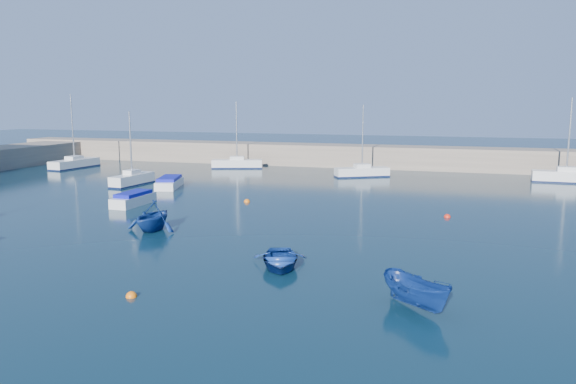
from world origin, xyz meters
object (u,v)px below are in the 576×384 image
(sailboat_5, at_px, (237,163))
(sailboat_3, at_px, (132,179))
(sailboat_4, at_px, (75,163))
(sailboat_6, at_px, (362,172))
(dinghy_left, at_px, (152,216))
(motorboat_1, at_px, (133,199))
(dinghy_right, at_px, (417,292))
(motorboat_2, at_px, (169,182))
(sailboat_7, at_px, (566,176))
(dinghy_center, at_px, (280,260))

(sailboat_5, bearing_deg, sailboat_3, 145.94)
(sailboat_3, relative_size, sailboat_4, 0.80)
(sailboat_6, bearing_deg, dinghy_left, 134.68)
(sailboat_3, height_order, sailboat_4, sailboat_4)
(motorboat_1, distance_m, dinghy_right, 27.59)
(sailboat_5, relative_size, dinghy_left, 2.20)
(motorboat_2, bearing_deg, dinghy_right, -61.97)
(sailboat_7, relative_size, dinghy_left, 2.31)
(sailboat_4, distance_m, sailboat_6, 34.26)
(sailboat_7, bearing_deg, sailboat_3, 110.97)
(sailboat_6, bearing_deg, motorboat_1, 117.23)
(dinghy_center, bearing_deg, motorboat_1, 123.94)
(dinghy_center, bearing_deg, sailboat_7, 44.62)
(sailboat_4, xyz_separation_m, sailboat_5, (18.63, 5.58, -0.00))
(dinghy_left, bearing_deg, sailboat_6, 74.39)
(sailboat_6, xyz_separation_m, motorboat_2, (-15.82, -12.58, -0.08))
(sailboat_3, xyz_separation_m, dinghy_right, (28.35, -24.96, 0.08))
(sailboat_4, height_order, sailboat_6, sailboat_4)
(sailboat_5, xyz_separation_m, motorboat_2, (-0.27, -15.90, -0.10))
(sailboat_3, xyz_separation_m, dinghy_left, (11.76, -16.24, 0.36))
(sailboat_7, height_order, motorboat_2, sailboat_7)
(sailboat_5, bearing_deg, sailboat_6, -120.71)
(sailboat_6, relative_size, dinghy_left, 2.10)
(sailboat_3, height_order, sailboat_5, sailboat_5)
(motorboat_2, relative_size, dinghy_left, 1.44)
(sailboat_4, relative_size, motorboat_2, 1.69)
(motorboat_2, bearing_deg, dinghy_center, -66.62)
(sailboat_7, height_order, motorboat_1, sailboat_7)
(sailboat_6, bearing_deg, dinghy_center, 153.45)
(sailboat_7, distance_m, motorboat_2, 38.47)
(sailboat_3, bearing_deg, dinghy_left, -48.94)
(motorboat_1, bearing_deg, dinghy_right, -33.63)
(sailboat_5, xyz_separation_m, dinghy_center, (17.29, -37.00, -0.19))
(sailboat_3, xyz_separation_m, motorboat_1, (5.83, -9.01, -0.10))
(sailboat_4, bearing_deg, dinghy_center, -35.88)
(sailboat_5, height_order, dinghy_center, sailboat_5)
(sailboat_5, relative_size, dinghy_right, 2.28)
(sailboat_6, relative_size, dinghy_center, 2.05)
(sailboat_3, bearing_deg, dinghy_center, -39.40)
(dinghy_right, bearing_deg, sailboat_4, 93.62)
(dinghy_center, bearing_deg, sailboat_3, 117.24)
(sailboat_4, distance_m, dinghy_center, 47.72)
(motorboat_1, bearing_deg, dinghy_center, -36.16)
(sailboat_6, distance_m, sailboat_7, 19.97)
(sailboat_3, distance_m, sailboat_7, 42.21)
(dinghy_left, distance_m, dinghy_right, 18.74)
(sailboat_6, distance_m, motorboat_2, 20.21)
(sailboat_7, distance_m, motorboat_1, 41.07)
(dinghy_left, bearing_deg, motorboat_1, 129.58)
(sailboat_7, relative_size, motorboat_1, 1.94)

